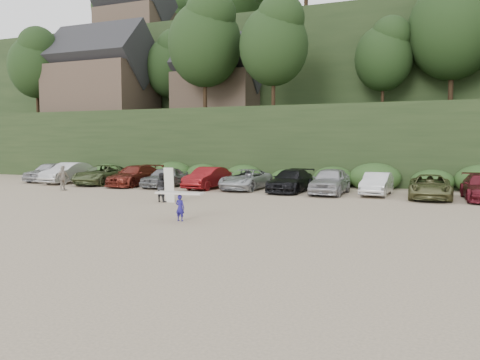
% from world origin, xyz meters
% --- Properties ---
extents(ground, '(120.00, 120.00, 0.00)m').
position_xyz_m(ground, '(0.00, 0.00, 0.00)').
color(ground, tan).
rests_on(ground, ground).
extents(hillside_backdrop, '(90.00, 41.50, 28.00)m').
position_xyz_m(hillside_backdrop, '(-0.26, 35.93, 11.22)').
color(hillside_backdrop, black).
rests_on(hillside_backdrop, ground).
extents(parked_cars, '(33.54, 5.75, 1.65)m').
position_xyz_m(parked_cars, '(-5.39, 9.91, 0.74)').
color(parked_cars, '#A6A7AA').
rests_on(parked_cars, ground).
extents(distant_walker, '(0.53, 1.02, 1.67)m').
position_xyz_m(distant_walker, '(-14.89, 5.21, 0.84)').
color(distant_walker, '#A09588').
rests_on(distant_walker, ground).
extents(child_surfer, '(2.05, 0.75, 1.20)m').
position_xyz_m(child_surfer, '(-1.72, -2.36, 0.82)').
color(child_surfer, navy).
rests_on(child_surfer, ground).
extents(adult_surfer, '(1.27, 0.75, 1.88)m').
position_xyz_m(adult_surfer, '(-5.61, 2.62, 0.81)').
color(adult_surfer, black).
rests_on(adult_surfer, ground).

